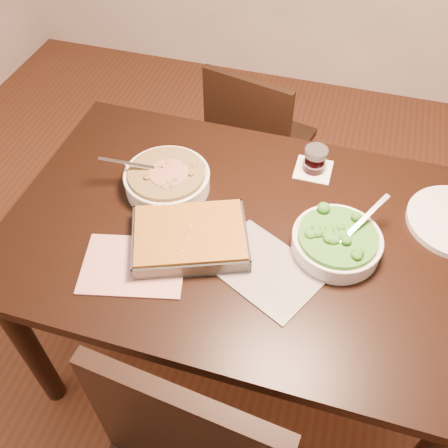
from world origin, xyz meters
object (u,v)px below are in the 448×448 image
wine_tumbler (315,159)px  table (244,249)px  broccoli_bowl (337,242)px  baking_dish (190,238)px  chair_far (255,139)px  stew_bowl (167,179)px

wine_tumbler → table: bearing=-115.8°
table → broccoli_bowl: bearing=-0.5°
table → wine_tumbler: size_ratio=16.78×
baking_dish → wine_tumbler: bearing=33.7°
chair_far → broccoli_bowl: bearing=131.1°
stew_bowl → broccoli_bowl: (0.54, -0.10, -0.00)m
baking_dish → chair_far: bearing=69.3°
stew_bowl → baking_dish: stew_bowl is taller
baking_dish → chair_far: size_ratio=0.47×
stew_bowl → wine_tumbler: (0.42, 0.21, 0.01)m
baking_dish → chair_far: chair_far is taller
table → chair_far: 0.80m
broccoli_bowl → baking_dish: 0.41m
table → stew_bowl: bearing=160.7°
stew_bowl → wine_tumbler: stew_bowl is taller
table → baking_dish: bearing=-143.0°
table → wine_tumbler: bearing=64.2°
table → stew_bowl: 0.32m
broccoli_bowl → stew_bowl: bearing=169.6°
stew_bowl → baking_dish: 0.24m
chair_far → wine_tumbler: bearing=135.9°
table → broccoli_bowl: size_ratio=5.29×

